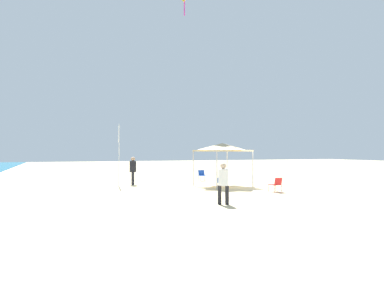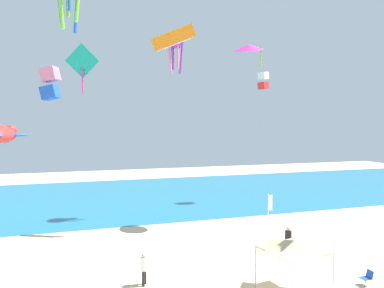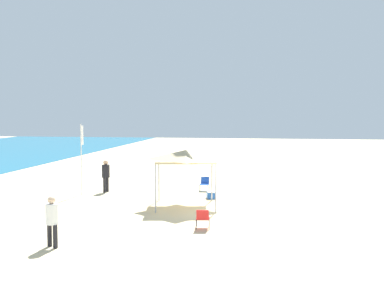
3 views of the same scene
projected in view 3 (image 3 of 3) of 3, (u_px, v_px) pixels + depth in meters
The scene contains 8 objects.
ground at pixel (220, 214), 20.04m from camera, with size 120.00×120.00×0.10m, color beige.
canopy_tent at pixel (186, 156), 21.28m from camera, with size 3.28×3.33×2.82m.
folding_chair_facing_ocean at pixel (205, 183), 25.74m from camera, with size 0.64×0.56×0.82m.
folding_chair_left_of_tent at pixel (203, 217), 17.21m from camera, with size 0.68×0.59×0.82m.
cooler_box at pixel (211, 195), 23.41m from camera, with size 0.70×0.56×0.40m.
banner_flag at pixel (82, 152), 24.42m from camera, with size 0.36×0.06×4.04m.
person_near_umbrella at pixel (52, 217), 14.80m from camera, with size 0.43×0.44×1.80m.
person_far_stroller at pixel (106, 173), 25.21m from camera, with size 0.51×0.45×1.90m.
Camera 3 is at (-19.72, -1.72, 4.64)m, focal length 40.16 mm.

